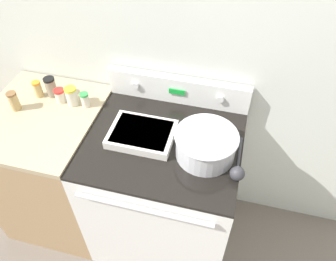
% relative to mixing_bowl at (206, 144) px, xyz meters
% --- Properties ---
extents(kitchen_wall, '(8.00, 0.05, 2.50)m').
position_rel_mixing_bowl_xyz_m(kitchen_wall, '(-0.22, 0.42, 0.26)').
color(kitchen_wall, silver).
rests_on(kitchen_wall, ground_plane).
extents(stove_range, '(0.80, 0.73, 0.91)m').
position_rel_mixing_bowl_xyz_m(stove_range, '(-0.22, 0.04, -0.53)').
color(stove_range, white).
rests_on(stove_range, ground_plane).
extents(control_panel, '(0.80, 0.07, 0.16)m').
position_rel_mixing_bowl_xyz_m(control_panel, '(-0.22, 0.36, 0.00)').
color(control_panel, white).
rests_on(control_panel, stove_range).
extents(side_counter, '(0.63, 0.70, 0.92)m').
position_rel_mixing_bowl_xyz_m(side_counter, '(-0.94, 0.04, -0.53)').
color(side_counter, tan).
rests_on(side_counter, ground_plane).
extents(mixing_bowl, '(0.31, 0.31, 0.14)m').
position_rel_mixing_bowl_xyz_m(mixing_bowl, '(0.00, 0.00, 0.00)').
color(mixing_bowl, silver).
rests_on(mixing_bowl, stove_range).
extents(casserole_dish, '(0.33, 0.25, 0.05)m').
position_rel_mixing_bowl_xyz_m(casserole_dish, '(-0.33, 0.03, -0.05)').
color(casserole_dish, silver).
rests_on(casserole_dish, stove_range).
extents(ladle, '(0.07, 0.29, 0.07)m').
position_rel_mixing_bowl_xyz_m(ladle, '(0.17, -0.09, -0.05)').
color(ladle, '#333338').
rests_on(ladle, stove_range).
extents(spice_jar_green_cap, '(0.05, 0.05, 0.09)m').
position_rel_mixing_bowl_xyz_m(spice_jar_green_cap, '(-0.71, 0.18, -0.02)').
color(spice_jar_green_cap, beige).
rests_on(spice_jar_green_cap, side_counter).
extents(spice_jar_yellow_cap, '(0.07, 0.07, 0.11)m').
position_rel_mixing_bowl_xyz_m(spice_jar_yellow_cap, '(-0.78, 0.17, -0.01)').
color(spice_jar_yellow_cap, beige).
rests_on(spice_jar_yellow_cap, side_counter).
extents(spice_jar_red_cap, '(0.06, 0.06, 0.08)m').
position_rel_mixing_bowl_xyz_m(spice_jar_red_cap, '(-0.86, 0.18, -0.02)').
color(spice_jar_red_cap, beige).
rests_on(spice_jar_red_cap, side_counter).
extents(spice_jar_black_cap, '(0.06, 0.06, 0.12)m').
position_rel_mixing_bowl_xyz_m(spice_jar_black_cap, '(-0.93, 0.22, -0.00)').
color(spice_jar_black_cap, gray).
rests_on(spice_jar_black_cap, side_counter).
extents(spice_jar_orange_cap, '(0.05, 0.05, 0.10)m').
position_rel_mixing_bowl_xyz_m(spice_jar_orange_cap, '(-1.01, 0.19, -0.01)').
color(spice_jar_orange_cap, tan).
rests_on(spice_jar_orange_cap, side_counter).
extents(spice_jar_brown_cap, '(0.05, 0.05, 0.11)m').
position_rel_mixing_bowl_xyz_m(spice_jar_brown_cap, '(-1.07, 0.06, -0.01)').
color(spice_jar_brown_cap, tan).
rests_on(spice_jar_brown_cap, side_counter).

